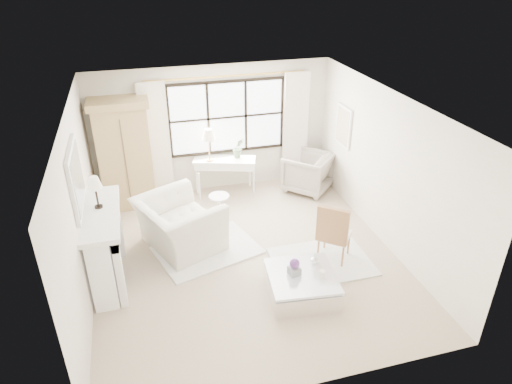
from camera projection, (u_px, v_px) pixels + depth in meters
floor at (247, 257)px, 7.87m from camera, size 5.50×5.50×0.00m
ceiling at (245, 105)px, 6.60m from camera, size 5.50×5.50×0.00m
wall_back at (213, 130)px, 9.57m from camera, size 5.00×0.00×5.00m
wall_front at (309, 301)px, 4.89m from camera, size 5.00×0.00×5.00m
wall_left at (80, 209)px, 6.64m from camera, size 0.00×5.50×5.50m
wall_right at (387, 170)px, 7.82m from camera, size 0.00×5.50×5.50m
window_pane at (227, 117)px, 9.51m from camera, size 2.40×0.02×1.50m
window_frame at (227, 117)px, 9.50m from camera, size 2.50×0.04×1.50m
curtain_rod at (226, 76)px, 9.05m from camera, size 3.30×0.04×0.04m
curtain_left at (156, 142)px, 9.26m from camera, size 0.55×0.10×2.47m
curtain_right at (295, 128)px, 9.97m from camera, size 0.55×0.10×2.47m
fireplace at (104, 246)px, 7.03m from camera, size 0.58×1.66×1.26m
mirror_frame at (76, 179)px, 6.42m from camera, size 0.05×1.15×0.95m
mirror_glass at (78, 178)px, 6.43m from camera, size 0.02×1.00×0.80m
art_frame at (343, 126)px, 9.17m from camera, size 0.04×0.62×0.82m
art_canvas at (343, 126)px, 9.16m from camera, size 0.01×0.52×0.72m
mantel_lamp at (94, 184)px, 6.67m from camera, size 0.22×0.22×0.51m
armoire at (125, 153)px, 8.99m from camera, size 1.12×0.70×2.24m
console_table at (225, 176)px, 9.77m from camera, size 1.38×0.83×0.80m
console_lamp at (209, 135)px, 9.25m from camera, size 0.28×0.28×0.69m
orchid_plant at (238, 148)px, 9.56m from camera, size 0.24×0.19×0.42m
side_table at (219, 204)px, 8.85m from camera, size 0.40×0.40×0.51m
rug_left at (208, 250)px, 8.03m from camera, size 1.97×1.63×0.03m
rug_right at (322, 262)px, 7.73m from camera, size 1.62×1.22×0.03m
club_armchair at (179, 224)px, 7.96m from camera, size 1.66×1.75×0.90m
wingback_chair at (308, 172)px, 9.88m from camera, size 1.29×1.29×0.84m
french_chair at (333, 244)px, 7.68m from camera, size 0.68×0.68×1.08m
coffee_table at (301, 285)px, 6.93m from camera, size 1.11×1.11×0.38m
planter_box at (294, 271)px, 6.82m from camera, size 0.19×0.19×0.12m
planter_flowers at (295, 263)px, 6.76m from camera, size 0.15×0.15×0.15m
pillar_candle at (322, 274)px, 6.75m from camera, size 0.08×0.08×0.12m
coffee_vase at (315, 259)px, 7.06m from camera, size 0.15×0.15×0.14m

